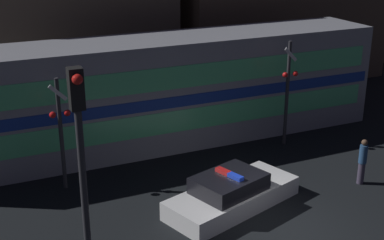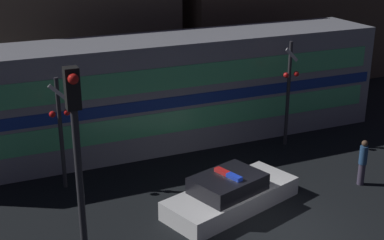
{
  "view_description": "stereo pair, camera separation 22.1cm",
  "coord_description": "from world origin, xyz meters",
  "px_view_note": "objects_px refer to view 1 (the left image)",
  "views": [
    {
      "loc": [
        -7.78,
        -10.92,
        8.19
      ],
      "look_at": [
        -0.62,
        4.83,
        1.89
      ],
      "focal_mm": 50.0,
      "sensor_mm": 36.0,
      "label": 1
    },
    {
      "loc": [
        -7.58,
        -11.01,
        8.19
      ],
      "look_at": [
        -0.62,
        4.83,
        1.89
      ],
      "focal_mm": 50.0,
      "sensor_mm": 36.0,
      "label": 2
    }
  ],
  "objects_px": {
    "train": "(160,92)",
    "police_car": "(232,194)",
    "crossing_signal_near": "(288,89)",
    "traffic_light_corner": "(81,157)",
    "pedestrian": "(362,161)"
  },
  "relations": [
    {
      "from": "crossing_signal_near",
      "to": "traffic_light_corner",
      "type": "bearing_deg",
      "value": -148.02
    },
    {
      "from": "pedestrian",
      "to": "crossing_signal_near",
      "type": "xyz_separation_m",
      "value": [
        -0.4,
        3.96,
        1.46
      ]
    },
    {
      "from": "pedestrian",
      "to": "traffic_light_corner",
      "type": "xyz_separation_m",
      "value": [
        -9.7,
        -1.85,
        2.69
      ]
    },
    {
      "from": "police_car",
      "to": "crossing_signal_near",
      "type": "bearing_deg",
      "value": 21.74
    },
    {
      "from": "police_car",
      "to": "pedestrian",
      "type": "bearing_deg",
      "value": -22.43
    },
    {
      "from": "train",
      "to": "crossing_signal_near",
      "type": "distance_m",
      "value": 4.95
    },
    {
      "from": "traffic_light_corner",
      "to": "pedestrian",
      "type": "bearing_deg",
      "value": 10.79
    },
    {
      "from": "train",
      "to": "pedestrian",
      "type": "distance_m",
      "value": 7.97
    },
    {
      "from": "train",
      "to": "traffic_light_corner",
      "type": "xyz_separation_m",
      "value": [
        -4.91,
        -8.09,
        1.4
      ]
    },
    {
      "from": "train",
      "to": "pedestrian",
      "type": "height_order",
      "value": "train"
    },
    {
      "from": "train",
      "to": "police_car",
      "type": "xyz_separation_m",
      "value": [
        0.06,
        -5.86,
        -1.66
      ]
    },
    {
      "from": "train",
      "to": "traffic_light_corner",
      "type": "bearing_deg",
      "value": -121.28
    },
    {
      "from": "crossing_signal_near",
      "to": "traffic_light_corner",
      "type": "height_order",
      "value": "traffic_light_corner"
    },
    {
      "from": "crossing_signal_near",
      "to": "traffic_light_corner",
      "type": "xyz_separation_m",
      "value": [
        -9.31,
        -5.81,
        1.23
      ]
    },
    {
      "from": "police_car",
      "to": "pedestrian",
      "type": "height_order",
      "value": "pedestrian"
    }
  ]
}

